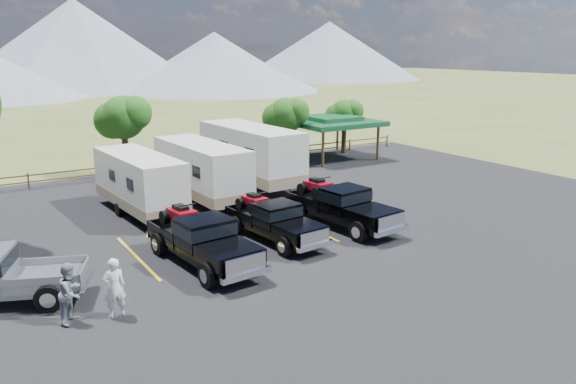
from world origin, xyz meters
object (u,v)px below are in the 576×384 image
rig_left (202,239)px  trailer_left (140,183)px  person_a (114,288)px  rig_center (274,220)px  trailer_right (250,155)px  rig_right (341,205)px  pavilion (331,122)px  person_b (71,293)px  trailer_center (202,171)px

rig_left → trailer_left: bearing=84.1°
rig_left → person_a: size_ratio=3.33×
rig_center → person_a: bearing=-160.3°
rig_center → trailer_left: 7.88m
trailer_left → trailer_right: 7.96m
rig_right → person_a: rig_right is taller
trailer_right → rig_right: bearing=-94.0°
rig_right → trailer_right: (0.24, 9.34, 0.86)m
rig_right → trailer_left: 10.09m
trailer_right → pavilion: bearing=23.7°
rig_left → person_b: bearing=-161.3°
trailer_right → person_b: (-12.95, -12.67, -0.93)m
rig_center → trailer_right: 10.21m
trailer_center → person_b: 13.98m
pavilion → trailer_right: bearing=-153.7°
rig_right → person_b: bearing=-171.4°
rig_left → person_a: (-4.07, -2.70, -0.04)m
trailer_center → rig_center: bearing=-91.8°
person_a → rig_left: bearing=-147.4°
trailer_left → rig_right: bearing=-47.2°
pavilion → rig_right: pavilion is taller
rig_right → person_a: bearing=-168.3°
trailer_left → pavilion: bearing=18.6°
pavilion → rig_center: (-13.26, -14.01, -1.85)m
trailer_center → person_a: (-7.73, -11.10, -0.71)m
rig_left → trailer_right: 12.90m
pavilion → rig_center: size_ratio=1.08×
pavilion → rig_right: size_ratio=0.96×
pavilion → person_b: pavilion is taller
pavilion → trailer_right: (-9.36, -4.63, -0.87)m
rig_center → person_b: bearing=-165.3°
person_a → rig_center: bearing=-156.0°
rig_center → person_a: (-7.83, -3.65, 0.06)m
rig_right → trailer_center: 8.33m
rig_right → trailer_center: size_ratio=0.70×
rig_center → trailer_left: trailer_left is taller
rig_left → person_b: (-5.27, -2.33, -0.06)m
rig_right → person_b: rig_right is taller
rig_left → trailer_center: (3.66, 8.40, 0.67)m
rig_center → trailer_right: size_ratio=0.56×
rig_left → trailer_right: size_ratio=0.62×
trailer_right → rig_center: bearing=-115.2°
rig_right → rig_left: bearing=-178.4°
rig_center → rig_left: bearing=-171.1°
rig_center → trailer_left: size_ratio=0.66×
pavilion → rig_right: (-9.59, -13.96, -1.73)m
pavilion → trailer_center: bearing=-153.8°
rig_center → trailer_center: size_ratio=0.62×
pavilion → rig_left: bearing=-138.7°
rig_left → pavilion: bearing=36.1°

